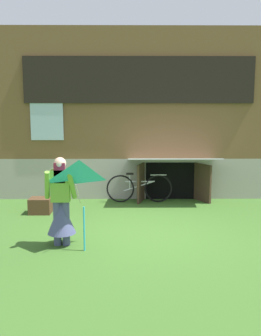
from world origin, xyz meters
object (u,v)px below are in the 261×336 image
Objects in this scene: person at (61,209)px; wooden_crate at (41,206)px; bicycle_silver at (139,188)px; kite at (80,182)px.

wooden_crate is at bearing 116.70° from person.
person reaches higher than bicycle_silver.
bicycle_silver is (1.54, 3.36, -0.29)m from person.
wooden_crate is at bearing 115.90° from kite.
person is at bearing 129.53° from kite.
bicycle_silver is 3.47× the size of wooden_crate.
bicycle_silver is at bearing 73.75° from kite.
bicycle_silver is (1.12, 3.86, -0.88)m from kite.
wooden_crate is (-1.33, 2.74, -1.09)m from kite.
bicycle_silver reaches higher than wooden_crate.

